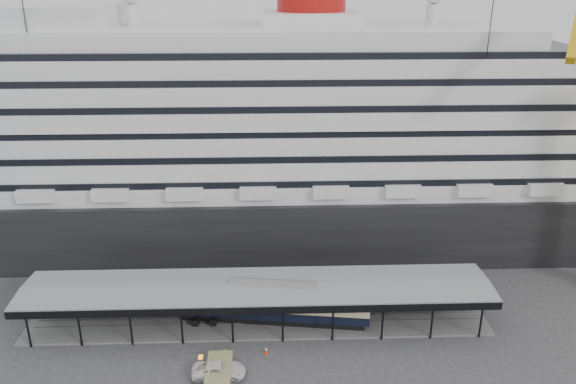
# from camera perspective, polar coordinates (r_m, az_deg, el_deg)

# --- Properties ---
(ground) EXTENTS (200.00, 200.00, 0.00)m
(ground) POSITION_cam_1_polar(r_m,az_deg,el_deg) (66.82, -3.08, -15.39)
(ground) COLOR #39393C
(ground) RESTS_ON ground
(cruise_ship) EXTENTS (130.00, 30.00, 43.90)m
(cruise_ship) POSITION_cam_1_polar(r_m,az_deg,el_deg) (88.36, -2.98, 7.07)
(cruise_ship) COLOR black
(cruise_ship) RESTS_ON ground
(platform_canopy) EXTENTS (56.00, 9.18, 5.30)m
(platform_canopy) POSITION_cam_1_polar(r_m,az_deg,el_deg) (69.60, -3.06, -11.38)
(platform_canopy) COLOR slate
(platform_canopy) RESTS_ON ground
(port_truck) EXTENTS (5.65, 2.61, 1.57)m
(port_truck) POSITION_cam_1_polar(r_m,az_deg,el_deg) (62.57, -7.03, -17.55)
(port_truck) COLOR white
(port_truck) RESTS_ON ground
(pullman_carriage) EXTENTS (23.53, 6.20, 22.91)m
(pullman_carriage) POSITION_cam_1_polar(r_m,az_deg,el_deg) (69.37, -1.56, -11.08)
(pullman_carriage) COLOR black
(pullman_carriage) RESTS_ON ground
(traffic_cone_left) EXTENTS (0.49, 0.49, 0.77)m
(traffic_cone_left) POSITION_cam_1_polar(r_m,az_deg,el_deg) (65.78, -6.45, -15.77)
(traffic_cone_left) COLOR #F0580D
(traffic_cone_left) RESTS_ON ground
(traffic_cone_mid) EXTENTS (0.51, 0.51, 0.76)m
(traffic_cone_mid) POSITION_cam_1_polar(r_m,az_deg,el_deg) (63.43, -6.29, -17.37)
(traffic_cone_mid) COLOR #F1430D
(traffic_cone_mid) RESTS_ON ground
(traffic_cone_right) EXTENTS (0.47, 0.47, 0.82)m
(traffic_cone_right) POSITION_cam_1_polar(r_m,az_deg,el_deg) (65.56, -2.22, -15.75)
(traffic_cone_right) COLOR #E73D0C
(traffic_cone_right) RESTS_ON ground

